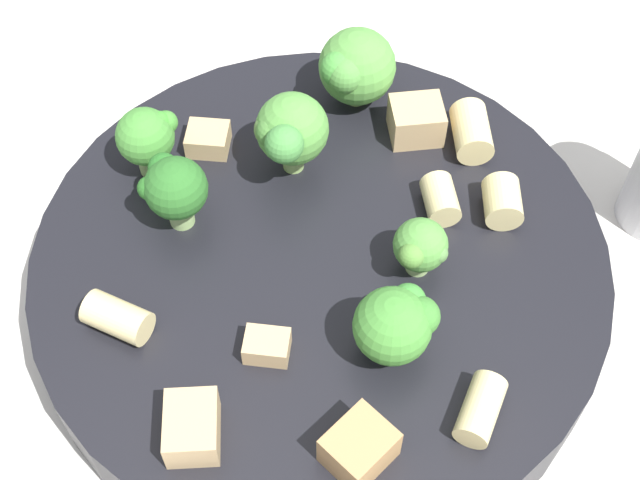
{
  "coord_description": "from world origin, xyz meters",
  "views": [
    {
      "loc": [
        -0.09,
        -0.2,
        0.36
      ],
      "look_at": [
        0.0,
        0.0,
        0.05
      ],
      "focal_mm": 50.0,
      "sensor_mm": 36.0,
      "label": 1
    }
  ],
  "objects_px": {
    "broccoli_floret_3": "(420,247)",
    "rigatoni_4": "(502,201)",
    "broccoli_floret_2": "(288,132)",
    "rigatoni_2": "(441,200)",
    "chicken_chunk_3": "(192,427)",
    "broccoli_floret_0": "(174,188)",
    "rigatoni_3": "(480,409)",
    "broccoli_floret_1": "(396,323)",
    "broccoli_floret_5": "(355,68)",
    "chicken_chunk_2": "(267,346)",
    "broccoli_floret_4": "(147,136)",
    "pasta_bowl": "(320,272)",
    "chicken_chunk_0": "(416,121)",
    "chicken_chunk_1": "(208,139)",
    "rigatoni_0": "(471,131)",
    "chicken_chunk_4": "(359,448)",
    "rigatoni_1": "(119,322)"
  },
  "relations": [
    {
      "from": "rigatoni_2",
      "to": "rigatoni_4",
      "type": "height_order",
      "value": "rigatoni_4"
    },
    {
      "from": "broccoli_floret_0",
      "to": "chicken_chunk_1",
      "type": "distance_m",
      "value": 0.05
    },
    {
      "from": "broccoli_floret_5",
      "to": "rigatoni_0",
      "type": "height_order",
      "value": "broccoli_floret_5"
    },
    {
      "from": "broccoli_floret_0",
      "to": "broccoli_floret_5",
      "type": "distance_m",
      "value": 0.11
    },
    {
      "from": "rigatoni_2",
      "to": "chicken_chunk_0",
      "type": "bearing_deg",
      "value": 75.84
    },
    {
      "from": "rigatoni_1",
      "to": "rigatoni_4",
      "type": "height_order",
      "value": "rigatoni_4"
    },
    {
      "from": "broccoli_floret_5",
      "to": "rigatoni_4",
      "type": "height_order",
      "value": "broccoli_floret_5"
    },
    {
      "from": "rigatoni_2",
      "to": "rigatoni_3",
      "type": "height_order",
      "value": "same"
    },
    {
      "from": "rigatoni_0",
      "to": "rigatoni_1",
      "type": "relative_size",
      "value": 1.03
    },
    {
      "from": "rigatoni_2",
      "to": "chicken_chunk_3",
      "type": "relative_size",
      "value": 0.83
    },
    {
      "from": "broccoli_floret_2",
      "to": "chicken_chunk_0",
      "type": "relative_size",
      "value": 1.74
    },
    {
      "from": "broccoli_floret_2",
      "to": "chicken_chunk_2",
      "type": "xyz_separation_m",
      "value": [
        -0.05,
        -0.09,
        -0.02
      ]
    },
    {
      "from": "rigatoni_2",
      "to": "broccoli_floret_0",
      "type": "bearing_deg",
      "value": 158.54
    },
    {
      "from": "chicken_chunk_0",
      "to": "chicken_chunk_1",
      "type": "height_order",
      "value": "chicken_chunk_0"
    },
    {
      "from": "broccoli_floret_3",
      "to": "broccoli_floret_2",
      "type": "bearing_deg",
      "value": 110.92
    },
    {
      "from": "broccoli_floret_1",
      "to": "broccoli_floret_5",
      "type": "height_order",
      "value": "broccoli_floret_5"
    },
    {
      "from": "pasta_bowl",
      "to": "rigatoni_3",
      "type": "bearing_deg",
      "value": -75.71
    },
    {
      "from": "broccoli_floret_2",
      "to": "rigatoni_2",
      "type": "xyz_separation_m",
      "value": [
        0.05,
        -0.05,
        -0.02
      ]
    },
    {
      "from": "broccoli_floret_0",
      "to": "rigatoni_4",
      "type": "bearing_deg",
      "value": -22.65
    },
    {
      "from": "rigatoni_3",
      "to": "chicken_chunk_0",
      "type": "height_order",
      "value": "chicken_chunk_0"
    },
    {
      "from": "rigatoni_2",
      "to": "rigatoni_0",
      "type": "bearing_deg",
      "value": 42.09
    },
    {
      "from": "broccoli_floret_2",
      "to": "broccoli_floret_3",
      "type": "distance_m",
      "value": 0.08
    },
    {
      "from": "chicken_chunk_2",
      "to": "chicken_chunk_3",
      "type": "relative_size",
      "value": 0.71
    },
    {
      "from": "pasta_bowl",
      "to": "broccoli_floret_2",
      "type": "distance_m",
      "value": 0.06
    },
    {
      "from": "chicken_chunk_2",
      "to": "rigatoni_2",
      "type": "bearing_deg",
      "value": 19.84
    },
    {
      "from": "broccoli_floret_5",
      "to": "chicken_chunk_2",
      "type": "height_order",
      "value": "broccoli_floret_5"
    },
    {
      "from": "broccoli_floret_1",
      "to": "rigatoni_0",
      "type": "relative_size",
      "value": 1.32
    },
    {
      "from": "broccoli_floret_1",
      "to": "chicken_chunk_2",
      "type": "relative_size",
      "value": 2.02
    },
    {
      "from": "broccoli_floret_2",
      "to": "rigatoni_3",
      "type": "relative_size",
      "value": 1.58
    },
    {
      "from": "broccoli_floret_4",
      "to": "pasta_bowl",
      "type": "bearing_deg",
      "value": -56.18
    },
    {
      "from": "broccoli_floret_0",
      "to": "chicken_chunk_2",
      "type": "relative_size",
      "value": 2.07
    },
    {
      "from": "pasta_bowl",
      "to": "rigatoni_3",
      "type": "xyz_separation_m",
      "value": [
        0.02,
        -0.1,
        0.02
      ]
    },
    {
      "from": "rigatoni_4",
      "to": "chicken_chunk_3",
      "type": "xyz_separation_m",
      "value": [
        -0.16,
        -0.05,
        -0.0
      ]
    },
    {
      "from": "chicken_chunk_2",
      "to": "chicken_chunk_4",
      "type": "bearing_deg",
      "value": -75.32
    },
    {
      "from": "broccoli_floret_1",
      "to": "broccoli_floret_0",
      "type": "bearing_deg",
      "value": 120.28
    },
    {
      "from": "broccoli_floret_4",
      "to": "rigatoni_3",
      "type": "height_order",
      "value": "broccoli_floret_4"
    },
    {
      "from": "chicken_chunk_1",
      "to": "chicken_chunk_4",
      "type": "xyz_separation_m",
      "value": [
        -0.0,
        -0.17,
        0.0
      ]
    },
    {
      "from": "broccoli_floret_5",
      "to": "rigatoni_4",
      "type": "xyz_separation_m",
      "value": [
        0.03,
        -0.09,
        -0.02
      ]
    },
    {
      "from": "broccoli_floret_4",
      "to": "chicken_chunk_1",
      "type": "xyz_separation_m",
      "value": [
        0.03,
        0.0,
        -0.02
      ]
    },
    {
      "from": "broccoli_floret_0",
      "to": "rigatoni_2",
      "type": "distance_m",
      "value": 0.12
    },
    {
      "from": "broccoli_floret_3",
      "to": "rigatoni_4",
      "type": "distance_m",
      "value": 0.05
    },
    {
      "from": "rigatoni_2",
      "to": "chicken_chunk_1",
      "type": "height_order",
      "value": "rigatoni_2"
    },
    {
      "from": "pasta_bowl",
      "to": "chicken_chunk_0",
      "type": "xyz_separation_m",
      "value": [
        0.07,
        0.05,
        0.02
      ]
    },
    {
      "from": "broccoli_floret_1",
      "to": "chicken_chunk_0",
      "type": "distance_m",
      "value": 0.12
    },
    {
      "from": "broccoli_floret_0",
      "to": "chicken_chunk_0",
      "type": "relative_size",
      "value": 1.53
    },
    {
      "from": "broccoli_floret_5",
      "to": "broccoli_floret_4",
      "type": "bearing_deg",
      "value": 179.95
    },
    {
      "from": "broccoli_floret_0",
      "to": "rigatoni_3",
      "type": "relative_size",
      "value": 1.4
    },
    {
      "from": "broccoli_floret_5",
      "to": "rigatoni_2",
      "type": "distance_m",
      "value": 0.08
    },
    {
      "from": "chicken_chunk_3",
      "to": "broccoli_floret_3",
      "type": "bearing_deg",
      "value": 16.24
    },
    {
      "from": "rigatoni_0",
      "to": "broccoli_floret_1",
      "type": "bearing_deg",
      "value": -134.75
    }
  ]
}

